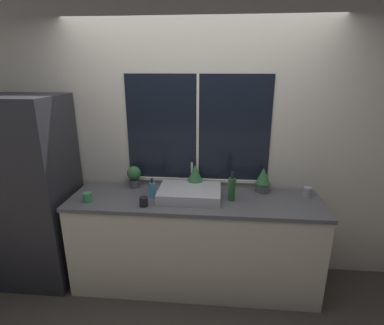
{
  "coord_description": "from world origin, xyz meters",
  "views": [
    {
      "loc": [
        0.2,
        -2.2,
        2.06
      ],
      "look_at": [
        -0.02,
        0.3,
        1.26
      ],
      "focal_mm": 28.0,
      "sensor_mm": 36.0,
      "label": 1
    }
  ],
  "objects": [
    {
      "name": "wall_back",
      "position": [
        0.0,
        0.66,
        1.35
      ],
      "size": [
        8.0,
        0.09,
        2.7
      ],
      "color": "beige",
      "rests_on": "ground_plane"
    },
    {
      "name": "refrigerator",
      "position": [
        -1.58,
        0.3,
        0.92
      ],
      "size": [
        0.74,
        0.65,
        1.83
      ],
      "color": "#232328",
      "rests_on": "ground_plane"
    },
    {
      "name": "mug_green",
      "position": [
        -0.95,
        0.15,
        0.96
      ],
      "size": [
        0.08,
        0.08,
        0.08
      ],
      "color": "#38844C",
      "rests_on": "counter"
    },
    {
      "name": "sink",
      "position": [
        -0.05,
        0.33,
        0.96
      ],
      "size": [
        0.56,
        0.46,
        0.27
      ],
      "color": "#ADADB2",
      "rests_on": "counter"
    },
    {
      "name": "wall_left",
      "position": [
        -2.23,
        1.5,
        1.35
      ],
      "size": [
        0.06,
        7.0,
        2.7
      ],
      "color": "beige",
      "rests_on": "ground_plane"
    },
    {
      "name": "potted_plant_left",
      "position": [
        -0.62,
        0.52,
        1.04
      ],
      "size": [
        0.14,
        0.14,
        0.22
      ],
      "color": "#4C4C51",
      "rests_on": "counter"
    },
    {
      "name": "ground_plane",
      "position": [
        0.0,
        0.0,
        0.0
      ],
      "size": [
        14.0,
        14.0,
        0.0
      ],
      "primitive_type": "plane",
      "color": "#38332D"
    },
    {
      "name": "soap_bottle",
      "position": [
        -0.39,
        0.3,
        0.99
      ],
      "size": [
        0.05,
        0.05,
        0.19
      ],
      "color": "teal",
      "rests_on": "counter"
    },
    {
      "name": "counter",
      "position": [
        0.0,
        0.3,
        0.46
      ],
      "size": [
        2.31,
        0.62,
        0.91
      ],
      "color": "beige",
      "rests_on": "ground_plane"
    },
    {
      "name": "mug_black",
      "position": [
        -0.43,
        0.11,
        0.96
      ],
      "size": [
        0.07,
        0.07,
        0.08
      ],
      "color": "black",
      "rests_on": "counter"
    },
    {
      "name": "mug_grey",
      "position": [
        1.04,
        0.45,
        0.96
      ],
      "size": [
        0.07,
        0.07,
        0.09
      ],
      "color": "gray",
      "rests_on": "counter"
    },
    {
      "name": "potted_plant_center",
      "position": [
        -0.01,
        0.52,
        1.06
      ],
      "size": [
        0.15,
        0.15,
        0.25
      ],
      "color": "#4C4C51",
      "rests_on": "counter"
    },
    {
      "name": "bottle_tall",
      "position": [
        0.33,
        0.3,
        1.03
      ],
      "size": [
        0.07,
        0.07,
        0.27
      ],
      "color": "#235128",
      "rests_on": "counter"
    },
    {
      "name": "potted_plant_right",
      "position": [
        0.64,
        0.52,
        1.04
      ],
      "size": [
        0.14,
        0.14,
        0.24
      ],
      "color": "#4C4C51",
      "rests_on": "counter"
    }
  ]
}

